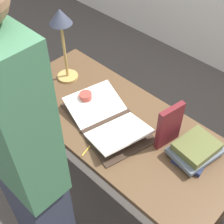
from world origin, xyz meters
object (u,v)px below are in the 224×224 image
Objects in this scene: open_book at (106,120)px; person_reader at (29,173)px; book_stack_tall at (196,150)px; coffee_mug at (86,99)px; pencil at (89,147)px; book_standing_upright at (169,126)px; reading_lamp at (61,28)px.

person_reader reaches higher than open_book.
book_stack_tall reaches higher than open_book.
open_book is 2.09× the size of book_stack_tall.
book_stack_tall reaches higher than coffee_mug.
pencil is at bearing -88.14° from person_reader.
pencil is (-0.28, -0.32, -0.13)m from book_standing_upright.
reading_lamp reaches higher than coffee_mug.
open_book is at bearing -6.38° from coffee_mug.
open_book is 2.33× the size of book_standing_upright.
coffee_mug is 0.34m from pencil.
reading_lamp is (-1.00, -0.04, 0.33)m from book_stack_tall.
open_book is at bearing -149.22° from book_standing_upright.
person_reader reaches higher than reading_lamp.
person_reader is (-0.27, -0.70, 0.04)m from book_standing_upright.
open_book is at bearing -13.45° from reading_lamp.
book_standing_upright is 0.56m from coffee_mug.
person_reader is (0.56, -0.69, -0.21)m from reading_lamp.
coffee_mug is at bearing -65.47° from person_reader.
person_reader reaches higher than book_stack_tall.
book_standing_upright is 0.45m from pencil.
book_standing_upright reaches higher than pencil.
book_standing_upright is at bearing 11.09° from coffee_mug.
book_stack_tall is 1.05m from reading_lamp.
book_stack_tall is 0.59× the size of reading_lamp.
coffee_mug is at bearing -169.06° from book_stack_tall.
reading_lamp is 0.28× the size of person_reader.
open_book is 0.53m from book_stack_tall.
coffee_mug is 0.64× the size of pencil.
open_book is 0.21m from pencil.
reading_lamp is at bearing -177.53° from book_stack_tall.
book_stack_tall reaches higher than pencil.
person_reader is (0.01, -0.38, 0.17)m from pencil.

